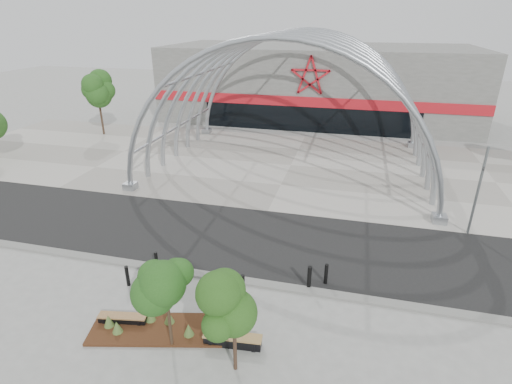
% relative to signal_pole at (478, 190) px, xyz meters
% --- Properties ---
extents(ground, '(140.00, 140.00, 0.00)m').
position_rel_signal_pole_xyz_m(ground, '(-11.37, -7.06, -2.63)').
color(ground, gray).
rests_on(ground, ground).
extents(road, '(140.00, 7.00, 0.02)m').
position_rel_signal_pole_xyz_m(road, '(-11.37, -3.56, -2.62)').
color(road, black).
rests_on(road, ground).
extents(forecourt, '(60.00, 17.00, 0.04)m').
position_rel_signal_pole_xyz_m(forecourt, '(-11.37, 8.44, -2.61)').
color(forecourt, gray).
rests_on(forecourt, ground).
extents(kerb, '(60.00, 0.50, 0.12)m').
position_rel_signal_pole_xyz_m(kerb, '(-11.37, -7.31, -2.57)').
color(kerb, slate).
rests_on(kerb, ground).
extents(arena_building, '(34.00, 15.24, 8.00)m').
position_rel_signal_pole_xyz_m(arena_building, '(-11.37, 26.39, 1.36)').
color(arena_building, '#62625E').
rests_on(arena_building, ground).
extents(vault_canopy, '(20.80, 15.80, 20.36)m').
position_rel_signal_pole_xyz_m(vault_canopy, '(-11.37, 8.44, -2.62)').
color(vault_canopy, '#9CA2A7').
rests_on(vault_canopy, ground).
extents(planting_bed, '(5.92, 3.01, 0.60)m').
position_rel_signal_pole_xyz_m(planting_bed, '(-13.06, -10.96, -2.49)').
color(planting_bed, black).
rests_on(planting_bed, ground).
extents(signal_pole, '(0.14, 0.71, 5.04)m').
position_rel_signal_pole_xyz_m(signal_pole, '(0.00, 0.00, 0.00)').
color(signal_pole, slate).
rests_on(signal_pole, ground).
extents(street_tree_0, '(1.59, 1.59, 3.62)m').
position_rel_signal_pole_xyz_m(street_tree_0, '(-12.38, -11.63, -0.03)').
color(street_tree_0, black).
rests_on(street_tree_0, ground).
extents(street_tree_1, '(1.60, 1.60, 3.77)m').
position_rel_signal_pole_xyz_m(street_tree_1, '(-9.83, -12.05, 0.08)').
color(street_tree_1, '#2F1F18').
rests_on(street_tree_1, ground).
extents(bench_0, '(1.95, 0.74, 0.40)m').
position_rel_signal_pole_xyz_m(bench_0, '(-14.74, -11.02, -2.44)').
color(bench_0, black).
rests_on(bench_0, ground).
extents(bench_1, '(2.20, 0.68, 0.45)m').
position_rel_signal_pole_xyz_m(bench_1, '(-10.23, -11.06, -2.41)').
color(bench_1, black).
rests_on(bench_1, ground).
extents(bollard_0, '(0.16, 0.16, 1.00)m').
position_rel_signal_pole_xyz_m(bollard_0, '(-15.82, -8.79, -2.13)').
color(bollard_0, black).
rests_on(bollard_0, ground).
extents(bollard_1, '(0.16, 0.16, 0.97)m').
position_rel_signal_pole_xyz_m(bollard_1, '(-15.12, -7.39, -2.15)').
color(bollard_1, black).
rests_on(bollard_1, ground).
extents(bollard_2, '(0.18, 0.18, 1.10)m').
position_rel_signal_pole_xyz_m(bollard_2, '(-10.63, -8.30, -2.09)').
color(bollard_2, black).
rests_on(bollard_2, ground).
extents(bollard_3, '(0.18, 0.18, 1.13)m').
position_rel_signal_pole_xyz_m(bollard_3, '(-7.95, -7.05, -2.07)').
color(bollard_3, black).
rests_on(bollard_3, ground).
extents(bollard_4, '(0.16, 0.16, 1.01)m').
position_rel_signal_pole_xyz_m(bollard_4, '(-7.27, -6.50, -2.13)').
color(bollard_4, black).
rests_on(bollard_4, ground).
extents(bg_tree_0, '(3.00, 3.00, 6.45)m').
position_rel_signal_pole_xyz_m(bg_tree_0, '(-31.37, 12.94, 2.00)').
color(bg_tree_0, black).
rests_on(bg_tree_0, ground).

